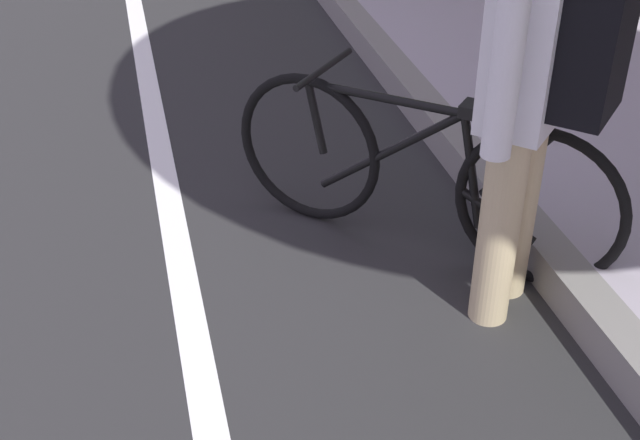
{
  "coord_description": "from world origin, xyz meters",
  "views": [
    {
      "loc": [
        0.61,
        -13.21,
        2.08
      ],
      "look_at": [
        1.03,
        -11.47,
        0.93
      ],
      "focal_mm": 47.16,
      "sensor_mm": 36.0,
      "label": 1
    }
  ],
  "objects": [
    {
      "name": "bicycle_at_curb",
      "position": [
        1.73,
        -10.36,
        0.37
      ],
      "size": [
        1.31,
        1.21,
        0.75
      ],
      "color": "black",
      "rests_on": "ground"
    },
    {
      "name": "cyclist_with_backpack",
      "position": [
        1.95,
        -10.83,
        0.99
      ],
      "size": [
        0.54,
        0.55,
        1.63
      ],
      "color": "#C6B284",
      "rests_on": "ground"
    }
  ]
}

